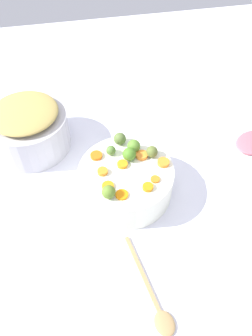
{
  "coord_description": "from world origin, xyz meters",
  "views": [
    {
      "loc": [
        0.15,
        0.61,
        0.92
      ],
      "look_at": [
        0.03,
        -0.03,
        0.14
      ],
      "focal_mm": 36.35,
      "sensor_mm": 36.0,
      "label": 1
    }
  ],
  "objects": [
    {
      "name": "carrot_slice_6",
      "position": [
        0.05,
        0.06,
        0.13
      ],
      "size": [
        0.04,
        0.04,
        0.01
      ],
      "primitive_type": "cylinder",
      "rotation": [
        0.0,
        0.0,
        6.01
      ],
      "color": "orange",
      "rests_on": "serving_bowl_carrots"
    },
    {
      "name": "metal_pot",
      "position": [
        0.32,
        -0.3,
        0.09
      ],
      "size": [
        0.28,
        0.28,
        0.13
      ],
      "primitive_type": "cylinder",
      "color": "#B8B7BE",
      "rests_on": "tabletop"
    },
    {
      "name": "serving_bowl_carrots",
      "position": [
        0.03,
        -0.03,
        0.07
      ],
      "size": [
        0.29,
        0.29,
        0.11
      ],
      "primitive_type": "cylinder",
      "color": "white",
      "rests_on": "tabletop"
    },
    {
      "name": "carrot_slice_2",
      "position": [
        0.1,
        -0.03,
        0.13
      ],
      "size": [
        0.04,
        0.04,
        0.01
      ],
      "primitive_type": "cylinder",
      "rotation": [
        0.0,
        0.0,
        5.21
      ],
      "color": "orange",
      "rests_on": "serving_bowl_carrots"
    },
    {
      "name": "brussels_sprout_1",
      "position": [
        0.09,
        0.06,
        0.15
      ],
      "size": [
        0.04,
        0.04,
        0.04
      ],
      "primitive_type": "sphere",
      "color": "#5B7B28",
      "rests_on": "serving_bowl_carrots"
    },
    {
      "name": "brussels_sprout_3",
      "position": [
        0.06,
        -0.1,
        0.14
      ],
      "size": [
        0.03,
        0.03,
        0.03
      ],
      "primitive_type": "sphere",
      "color": "#537933",
      "rests_on": "serving_bowl_carrots"
    },
    {
      "name": "brussels_sprout_0",
      "position": [
        0.02,
        -0.14,
        0.15
      ],
      "size": [
        0.04,
        0.04,
        0.04
      ],
      "primitive_type": "sphere",
      "color": "#566E34",
      "rests_on": "serving_bowl_carrots"
    },
    {
      "name": "carrot_slice_4",
      "position": [
        -0.02,
        0.05,
        0.13
      ],
      "size": [
        0.04,
        0.04,
        0.01
      ],
      "primitive_type": "cylinder",
      "rotation": [
        0.0,
        0.0,
        1.99
      ],
      "color": "orange",
      "rests_on": "serving_bowl_carrots"
    },
    {
      "name": "brussels_sprout_5",
      "position": [
        -0.06,
        -0.07,
        0.15
      ],
      "size": [
        0.04,
        0.04,
        0.04
      ],
      "primitive_type": "sphere",
      "color": "#5B6B2F",
      "rests_on": "serving_bowl_carrots"
    },
    {
      "name": "carrot_slice_7",
      "position": [
        0.03,
        -0.05,
        0.13
      ],
      "size": [
        0.04,
        0.04,
        0.01
      ],
      "primitive_type": "cylinder",
      "rotation": [
        0.0,
        0.0,
        4.23
      ],
      "color": "orange",
      "rests_on": "serving_bowl_carrots"
    },
    {
      "name": "carrot_slice_5",
      "position": [
        -0.05,
        0.03,
        0.13
      ],
      "size": [
        0.03,
        0.03,
        0.01
      ],
      "primitive_type": "cylinder",
      "rotation": [
        0.0,
        0.0,
        5.99
      ],
      "color": "orange",
      "rests_on": "serving_bowl_carrots"
    },
    {
      "name": "carrot_slice_3",
      "position": [
        -0.09,
        -0.03,
        0.13
      ],
      "size": [
        0.05,
        0.05,
        0.01
      ],
      "primitive_type": "cylinder",
      "rotation": [
        0.0,
        0.0,
        4.09
      ],
      "color": "orange",
      "rests_on": "serving_bowl_carrots"
    },
    {
      "name": "tabletop",
      "position": [
        0.0,
        0.0,
        0.01
      ],
      "size": [
        2.4,
        2.4,
        0.02
      ],
      "primitive_type": "cube",
      "color": "white",
      "rests_on": "ground"
    },
    {
      "name": "wooden_spoon",
      "position": [
        0.02,
        0.34,
        0.03
      ],
      "size": [
        0.08,
        0.29,
        0.01
      ],
      "color": "#A78653",
      "rests_on": "tabletop"
    },
    {
      "name": "carrot_slice_1",
      "position": [
        0.11,
        -0.1,
        0.13
      ],
      "size": [
        0.05,
        0.05,
        0.01
      ],
      "primitive_type": "cylinder",
      "rotation": [
        0.0,
        0.0,
        3.76
      ],
      "color": "orange",
      "rests_on": "serving_bowl_carrots"
    },
    {
      "name": "brussels_sprout_4",
      "position": [
        -0.01,
        -0.1,
        0.15
      ],
      "size": [
        0.04,
        0.04,
        0.04
      ],
      "primitive_type": "sphere",
      "color": "#57862D",
      "rests_on": "serving_bowl_carrots"
    },
    {
      "name": "carrot_slice_0",
      "position": [
        -0.03,
        -0.07,
        0.13
      ],
      "size": [
        0.04,
        0.04,
        0.01
      ],
      "primitive_type": "cylinder",
      "rotation": [
        0.0,
        0.0,
        1.73
      ],
      "color": "orange",
      "rests_on": "serving_bowl_carrots"
    },
    {
      "name": "carrot_slice_8",
      "position": [
        0.09,
        0.02,
        0.13
      ],
      "size": [
        0.05,
        0.05,
        0.01
      ],
      "primitive_type": "cylinder",
      "rotation": [
        0.0,
        0.0,
        2.63
      ],
      "color": "orange",
      "rests_on": "serving_bowl_carrots"
    },
    {
      "name": "brussels_sprout_2",
      "position": [
        0.01,
        -0.07,
        0.15
      ],
      "size": [
        0.04,
        0.04,
        0.04
      ],
      "primitive_type": "sphere",
      "color": "#4A7F24",
      "rests_on": "serving_bowl_carrots"
    },
    {
      "name": "stuffing_mound",
      "position": [
        0.32,
        -0.3,
        0.17
      ],
      "size": [
        0.23,
        0.23,
        0.04
      ],
      "primitive_type": "ellipsoid",
      "color": "tan",
      "rests_on": "metal_pot"
    }
  ]
}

